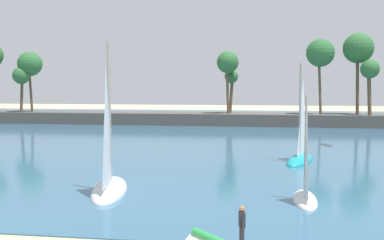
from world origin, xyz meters
TOP-DOWN VIEW (x-y plane):
  - sea at (0.00, 55.39)m, footprint 220.00×92.66m
  - palm_headland at (-4.94, 61.68)m, footprint 98.39×6.00m
  - person_at_waterline at (4.86, 8.73)m, footprint 0.27×0.54m
  - sailboat_near_shore at (-2.87, 16.65)m, footprint 3.01×6.45m
  - sailboat_mid_bay at (8.52, 28.97)m, footprint 3.20×5.90m
  - sailboat_toward_headland at (7.78, 16.19)m, footprint 1.22×4.07m

SIDE VIEW (x-z plane):
  - sea at x=0.00m, z-range 0.00..0.06m
  - sailboat_toward_headland at x=7.78m, z-range -2.36..3.54m
  - sailboat_mid_bay at x=8.52m, z-range -3.30..4.90m
  - sailboat_near_shore at x=-2.87m, z-range -3.63..5.37m
  - person_at_waterline at x=4.86m, z-range 0.06..1.73m
  - palm_headland at x=-4.94m, z-range -2.69..10.77m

